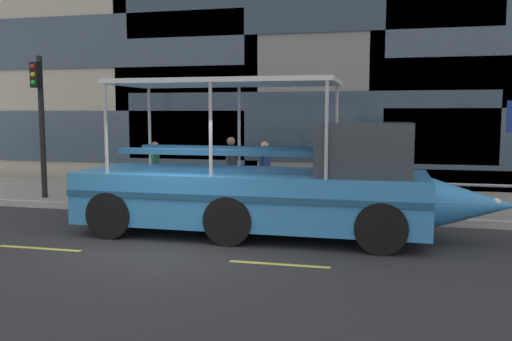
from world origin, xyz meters
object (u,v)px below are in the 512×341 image
(pedestrian_near_bow, at_px, (391,169))
(traffic_light_pole, at_px, (40,113))
(duck_tour_boat, at_px, (275,187))
(pedestrian_mid_right, at_px, (231,161))
(pedestrian_mid_left, at_px, (265,165))
(pedestrian_near_stern, at_px, (155,163))

(pedestrian_near_bow, bearing_deg, traffic_light_pole, -177.66)
(pedestrian_near_bow, bearing_deg, duck_tour_boat, -131.45)
(duck_tour_boat, distance_m, pedestrian_mid_right, 4.26)
(traffic_light_pole, relative_size, pedestrian_near_bow, 2.39)
(pedestrian_mid_right, bearing_deg, pedestrian_mid_left, -8.90)
(traffic_light_pole, relative_size, pedestrian_mid_left, 2.45)
(traffic_light_pole, distance_m, pedestrian_near_bow, 9.98)
(duck_tour_boat, height_order, pedestrian_mid_left, duck_tour_boat)
(traffic_light_pole, distance_m, pedestrian_near_stern, 3.58)
(traffic_light_pole, xyz_separation_m, duck_tour_boat, (7.42, -2.37, -1.60))
(pedestrian_mid_left, xyz_separation_m, pedestrian_mid_right, (-1.04, 0.16, 0.06))
(traffic_light_pole, relative_size, duck_tour_boat, 0.44)
(pedestrian_mid_right, distance_m, pedestrian_near_stern, 2.38)
(pedestrian_mid_left, relative_size, pedestrian_near_stern, 1.04)
(traffic_light_pole, height_order, pedestrian_near_bow, traffic_light_pole)
(pedestrian_near_bow, relative_size, pedestrian_near_stern, 1.06)
(pedestrian_near_bow, height_order, pedestrian_mid_right, pedestrian_mid_right)
(traffic_light_pole, height_order, duck_tour_boat, traffic_light_pole)
(duck_tour_boat, distance_m, pedestrian_near_bow, 3.71)
(duck_tour_boat, height_order, pedestrian_near_stern, duck_tour_boat)
(duck_tour_boat, bearing_deg, pedestrian_mid_right, 119.07)
(traffic_light_pole, relative_size, pedestrian_mid_right, 2.31)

